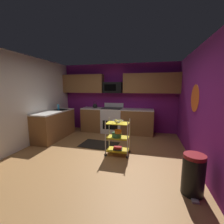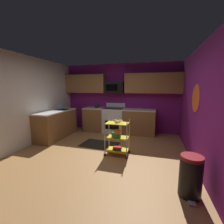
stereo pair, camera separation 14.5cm
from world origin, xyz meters
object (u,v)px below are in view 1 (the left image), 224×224
(rolling_cart, at_px, (118,137))
(dish_soap_bottle, at_px, (58,107))
(fruit_bowl, at_px, (118,121))
(kettle, at_px, (95,106))
(microwave, at_px, (113,88))
(oven_range, at_px, (112,120))
(mixing_bowl_small, at_px, (118,131))
(book_stack, at_px, (118,148))
(mixing_bowl_large, at_px, (117,135))
(trash_can, at_px, (193,174))

(rolling_cart, xyz_separation_m, dish_soap_bottle, (-2.35, 1.08, 0.57))
(rolling_cart, bearing_deg, fruit_bowl, 170.54)
(kettle, height_order, dish_soap_bottle, kettle)
(microwave, relative_size, dish_soap_bottle, 3.50)
(oven_range, relative_size, kettle, 4.17)
(mixing_bowl_small, relative_size, kettle, 0.69)
(dish_soap_bottle, bearing_deg, kettle, 38.97)
(mixing_bowl_small, relative_size, dish_soap_bottle, 0.91)
(book_stack, bearing_deg, fruit_bowl, 180.00)
(book_stack, xyz_separation_m, kettle, (-1.30, 1.93, 0.83))
(rolling_cart, distance_m, mixing_bowl_small, 0.17)
(book_stack, relative_size, dish_soap_bottle, 1.17)
(microwave, distance_m, kettle, 0.99)
(mixing_bowl_small, bearing_deg, dish_soap_bottle, 154.59)
(mixing_bowl_large, relative_size, trash_can, 0.38)
(mixing_bowl_large, xyz_separation_m, book_stack, (0.03, 0.00, -0.35))
(rolling_cart, xyz_separation_m, book_stack, (-0.00, 0.00, -0.29))
(mixing_bowl_large, distance_m, book_stack, 0.36)
(microwave, distance_m, mixing_bowl_small, 2.43)
(rolling_cart, relative_size, mixing_bowl_large, 3.63)
(fruit_bowl, height_order, trash_can, fruit_bowl)
(rolling_cart, height_order, mixing_bowl_small, rolling_cart)
(mixing_bowl_large, bearing_deg, book_stack, 0.00)
(fruit_bowl, bearing_deg, mixing_bowl_large, 180.00)
(microwave, height_order, kettle, microwave)
(mixing_bowl_large, height_order, book_stack, mixing_bowl_large)
(rolling_cart, distance_m, kettle, 2.40)
(dish_soap_bottle, relative_size, trash_can, 0.30)
(microwave, distance_m, dish_soap_bottle, 2.10)
(book_stack, height_order, dish_soap_bottle, dish_soap_bottle)
(fruit_bowl, xyz_separation_m, trash_can, (1.46, -1.15, -0.55))
(kettle, xyz_separation_m, trash_can, (2.77, -3.08, -0.67))
(book_stack, xyz_separation_m, trash_can, (1.46, -1.15, 0.16))
(rolling_cart, xyz_separation_m, fruit_bowl, (-0.00, 0.00, 0.42))
(microwave, height_order, mixing_bowl_small, microwave)
(oven_range, relative_size, mixing_bowl_small, 6.04)
(oven_range, height_order, trash_can, oven_range)
(microwave, xyz_separation_m, mixing_bowl_large, (0.59, -2.04, -1.18))
(mixing_bowl_large, xyz_separation_m, trash_can, (1.49, -1.15, -0.19))
(book_stack, distance_m, trash_can, 1.87)
(microwave, height_order, trash_can, microwave)
(trash_can, bearing_deg, microwave, 123.05)
(kettle, bearing_deg, microwave, 8.96)
(microwave, relative_size, book_stack, 3.00)
(trash_can, bearing_deg, mixing_bowl_small, 142.53)
(fruit_bowl, distance_m, book_stack, 0.71)
(microwave, bearing_deg, kettle, -171.04)
(rolling_cart, relative_size, mixing_bowl_small, 5.03)
(fruit_bowl, bearing_deg, rolling_cart, -9.46)
(fruit_bowl, relative_size, dish_soap_bottle, 1.36)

